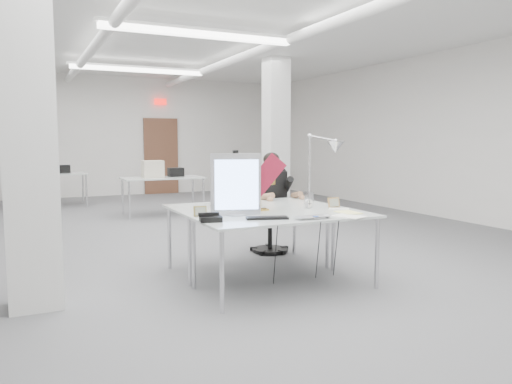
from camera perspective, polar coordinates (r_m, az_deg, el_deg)
room_shell at (r=7.37m, az=-6.25°, el=7.42°), size 10.04×14.04×3.24m
desk_main at (r=5.00m, az=3.42°, el=-2.82°), size 1.80×0.90×0.02m
desk_second at (r=5.80m, az=-0.86°, el=-1.59°), size 1.80×0.90×0.02m
bg_desk_a at (r=10.19m, az=-10.61°, el=1.59°), size 1.60×0.80×0.02m
bg_desk_b at (r=12.07m, az=-22.55°, el=1.90°), size 1.60×0.80×0.02m
office_chair at (r=6.68m, az=1.61°, el=-2.82°), size 0.58×0.58×0.97m
seated_person at (r=6.58m, az=1.82°, el=0.70°), size 0.68×0.77×0.99m
monitor at (r=4.96m, az=-2.34°, el=0.87°), size 0.49×0.19×0.62m
pennant at (r=5.05m, az=0.95°, el=1.67°), size 0.45×0.13×0.50m
keyboard at (r=4.76m, az=1.28°, el=-2.98°), size 0.42×0.25×0.02m
laptop at (r=4.76m, az=6.85°, el=-2.98°), size 0.35×0.23×0.03m
mouse at (r=4.88m, az=8.08°, el=-2.73°), size 0.09×0.07×0.03m
bankers_lamp at (r=5.31m, az=0.51°, el=-0.14°), size 0.34×0.17×0.37m
desk_phone at (r=4.64m, az=-5.21°, el=-3.06°), size 0.23×0.22×0.05m
picture_frame_left at (r=4.95m, az=-6.41°, el=-2.19°), size 0.13×0.05×0.10m
picture_frame_right at (r=5.62m, az=8.87°, el=-1.20°), size 0.14×0.04×0.11m
desk_clock at (r=5.54m, az=6.04°, el=-1.33°), size 0.11×0.05×0.10m
paper_stack_a at (r=5.00m, az=10.53°, el=-2.73°), size 0.30×0.35×0.01m
paper_stack_b at (r=5.25m, az=10.49°, el=-2.30°), size 0.20×0.27×0.01m
paper_stack_c at (r=5.49m, az=9.46°, el=-1.93°), size 0.26×0.25×0.01m
beige_monitor at (r=5.69m, az=-2.60°, el=0.32°), size 0.43×0.41×0.38m
architect_lamp at (r=5.89m, az=7.40°, el=3.45°), size 0.51×0.81×0.99m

